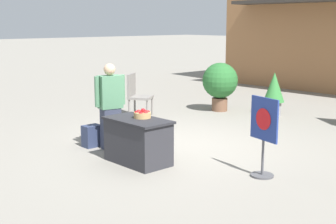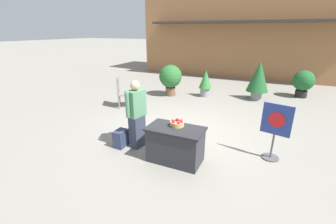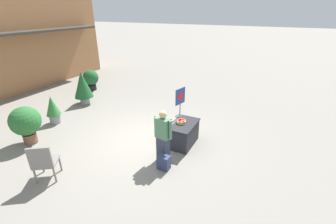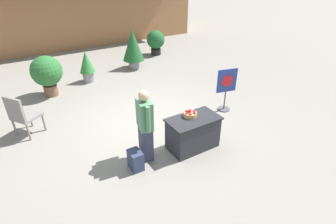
# 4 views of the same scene
# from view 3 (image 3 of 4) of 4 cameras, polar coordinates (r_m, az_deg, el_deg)

# --- Properties ---
(ground_plane) EXTENTS (120.00, 120.00, 0.00)m
(ground_plane) POSITION_cam_3_polar(r_m,az_deg,el_deg) (7.88, -5.72, -6.99)
(ground_plane) COLOR gray
(display_table) EXTENTS (1.18, 0.67, 0.77)m
(display_table) POSITION_cam_3_polar(r_m,az_deg,el_deg) (7.43, 4.16, -5.57)
(display_table) COLOR #2D2D33
(display_table) RESTS_ON ground_plane
(apple_basket) EXTENTS (0.29, 0.29, 0.16)m
(apple_basket) POSITION_cam_3_polar(r_m,az_deg,el_deg) (7.24, 3.40, -2.39)
(apple_basket) COLOR tan
(apple_basket) RESTS_ON display_table
(person_visitor) EXTENTS (0.34, 0.60, 1.61)m
(person_visitor) POSITION_cam_3_polar(r_m,az_deg,el_deg) (6.44, -1.26, -6.16)
(person_visitor) COLOR #33384C
(person_visitor) RESTS_ON ground_plane
(backpack) EXTENTS (0.24, 0.34, 0.42)m
(backpack) POSITION_cam_3_polar(r_m,az_deg,el_deg) (6.45, -1.09, -12.66)
(backpack) COLOR #2D3856
(backpack) RESTS_ON ground_plane
(poster_board) EXTENTS (0.59, 0.36, 1.24)m
(poster_board) POSITION_cam_3_polar(r_m,az_deg,el_deg) (9.18, 3.11, 2.65)
(poster_board) COLOR #4C4C51
(poster_board) RESTS_ON ground_plane
(patio_chair) EXTENTS (0.76, 0.76, 1.08)m
(patio_chair) POSITION_cam_3_polar(r_m,az_deg,el_deg) (6.65, -29.04, -10.84)
(patio_chair) COLOR gray
(patio_chair) RESTS_ON ground_plane
(potted_plant_near_left) EXTENTS (0.53, 0.53, 1.12)m
(potted_plant_near_left) POSITION_cam_3_polar(r_m,az_deg,el_deg) (9.75, -27.24, 0.81)
(potted_plant_near_left) COLOR gray
(potted_plant_near_left) RESTS_ON ground_plane
(potted_plant_far_left) EXTENTS (0.85, 0.85, 1.54)m
(potted_plant_far_left) POSITION_cam_3_polar(r_m,az_deg,el_deg) (11.17, -20.87, 6.27)
(potted_plant_far_left) COLOR gray
(potted_plant_far_left) RESTS_ON ground_plane
(potted_plant_far_right) EXTENTS (0.95, 0.95, 1.31)m
(potted_plant_far_right) POSITION_cam_3_polar(r_m,az_deg,el_deg) (8.63, -32.46, -2.18)
(potted_plant_far_right) COLOR brown
(potted_plant_far_right) RESTS_ON ground_plane
(potted_plant_near_right) EXTENTS (0.83, 0.83, 1.12)m
(potted_plant_near_right) POSITION_cam_3_polar(r_m,az_deg,el_deg) (13.14, -19.00, 8.04)
(potted_plant_near_right) COLOR black
(potted_plant_near_right) RESTS_ON ground_plane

